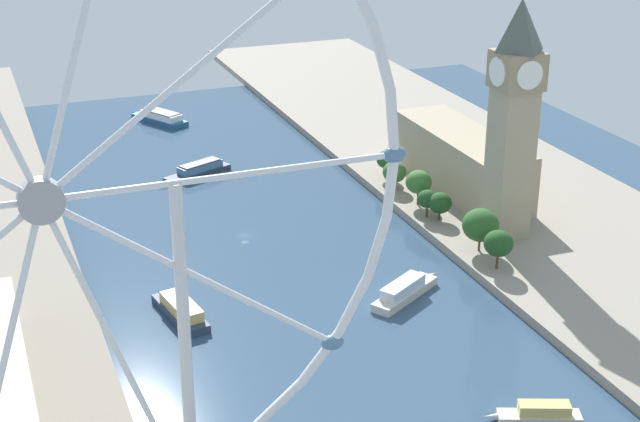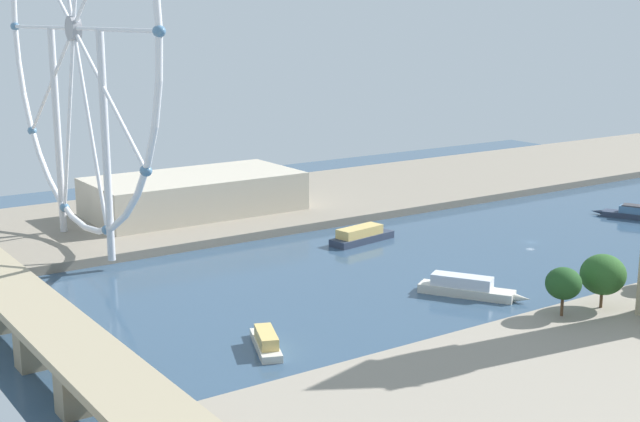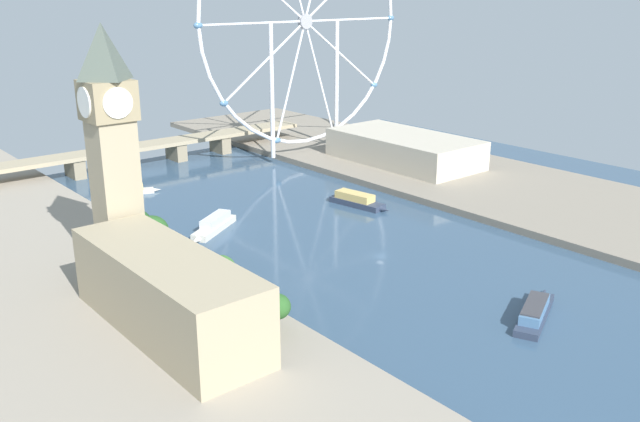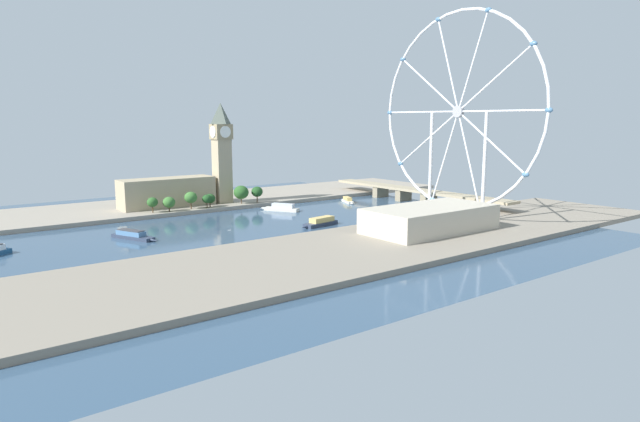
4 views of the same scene
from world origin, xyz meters
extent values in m
plane|color=#334C66|center=(0.00, 0.00, 0.00)|extent=(373.05, 373.05, 0.00)
cube|color=gray|center=(-101.52, 0.00, 1.50)|extent=(90.00, 520.00, 3.00)
cube|color=gray|center=(101.52, 0.00, 1.50)|extent=(90.00, 520.00, 3.00)
cube|color=tan|center=(-79.23, 36.45, 27.99)|extent=(11.90, 11.90, 49.99)
cube|color=#928260|center=(-79.23, 36.45, 58.90)|extent=(13.81, 13.81, 11.82)
pyramid|color=#4C564C|center=(-79.23, 36.45, 72.98)|extent=(12.50, 12.50, 16.34)
cylinder|color=white|center=(-79.23, 43.59, 58.90)|extent=(9.05, 0.50, 9.05)
cylinder|color=white|center=(-79.23, 29.31, 58.90)|extent=(9.05, 0.50, 9.05)
cylinder|color=white|center=(-72.09, 36.45, 58.90)|extent=(0.50, 9.05, 9.05)
cylinder|color=white|center=(-86.37, 36.45, 58.90)|extent=(0.50, 9.05, 9.05)
cube|color=tan|center=(-86.11, -6.72, 13.85)|extent=(22.00, 70.33, 21.70)
cylinder|color=#513823|center=(-64.73, -26.24, 5.23)|extent=(0.80, 0.80, 4.47)
ellipsoid|color=#285623|center=(-64.73, -26.24, 10.53)|extent=(7.66, 7.66, 6.90)
cylinder|color=#513823|center=(-62.79, -14.83, 4.55)|extent=(0.80, 0.80, 3.11)
ellipsoid|color=#386B2D|center=(-62.79, -14.83, 9.63)|extent=(8.81, 8.81, 7.93)
cylinder|color=#513823|center=(-64.06, 2.47, 5.43)|extent=(0.80, 0.80, 4.85)
ellipsoid|color=#386B2D|center=(-64.06, 2.47, 11.59)|extent=(9.36, 9.36, 8.42)
cylinder|color=#513823|center=(-61.72, 14.13, 4.98)|extent=(0.80, 0.80, 3.97)
ellipsoid|color=#1E471E|center=(-61.72, 14.13, 9.79)|extent=(7.06, 7.06, 6.36)
cylinder|color=#513823|center=(-64.57, 17.98, 4.56)|extent=(0.80, 0.80, 3.13)
ellipsoid|color=#1E471E|center=(-64.57, 17.98, 9.36)|extent=(8.09, 8.09, 7.28)
cylinder|color=#513823|center=(-64.77, 44.97, 5.13)|extent=(0.80, 0.80, 4.26)
ellipsoid|color=#285623|center=(-64.77, 44.97, 11.96)|extent=(11.75, 11.75, 10.58)
cylinder|color=#513823|center=(-63.30, 58.46, 5.45)|extent=(0.80, 0.80, 4.90)
ellipsoid|color=#1E471E|center=(-63.30, 58.46, 11.55)|extent=(9.11, 9.11, 8.20)
torus|color=silver|center=(73.29, 133.21, 73.43)|extent=(131.06, 2.02, 131.06)
cylinder|color=#99999E|center=(73.29, 133.21, 73.43)|extent=(7.74, 3.00, 7.74)
cylinder|color=silver|center=(105.55, 133.21, 73.43)|extent=(64.52, 1.21, 1.21)
cylinder|color=silver|center=(99.39, 133.21, 92.40)|extent=(52.91, 1.21, 38.90)
cylinder|color=silver|center=(83.26, 133.21, 104.12)|extent=(21.09, 1.21, 61.74)
cylinder|color=silver|center=(63.32, 133.21, 104.12)|extent=(21.09, 1.21, 61.74)
cylinder|color=silver|center=(47.19, 133.21, 92.40)|extent=(52.91, 1.21, 38.90)
cylinder|color=silver|center=(41.03, 133.21, 73.43)|extent=(64.52, 1.21, 1.21)
cylinder|color=silver|center=(47.19, 133.21, 54.47)|extent=(52.91, 1.21, 38.90)
cylinder|color=silver|center=(63.32, 133.21, 42.75)|extent=(21.09, 1.21, 61.74)
cylinder|color=silver|center=(83.26, 133.21, 42.75)|extent=(21.09, 1.21, 61.74)
cylinder|color=silver|center=(99.39, 133.21, 54.47)|extent=(52.91, 1.21, 38.90)
ellipsoid|color=teal|center=(137.81, 133.21, 73.43)|extent=(4.80, 3.20, 3.20)
ellipsoid|color=teal|center=(125.49, 133.21, 111.36)|extent=(4.80, 3.20, 3.20)
ellipsoid|color=teal|center=(93.23, 133.21, 134.80)|extent=(4.80, 3.20, 3.20)
ellipsoid|color=teal|center=(53.35, 133.21, 134.80)|extent=(4.80, 3.20, 3.20)
ellipsoid|color=teal|center=(21.09, 133.21, 111.36)|extent=(4.80, 3.20, 3.20)
ellipsoid|color=teal|center=(8.77, 133.21, 73.43)|extent=(4.80, 3.20, 3.20)
ellipsoid|color=teal|center=(21.09, 133.21, 35.51)|extent=(4.80, 3.20, 3.20)
ellipsoid|color=teal|center=(53.35, 133.21, 12.07)|extent=(4.80, 3.20, 3.20)
ellipsoid|color=teal|center=(93.23, 133.21, 12.07)|extent=(4.80, 3.20, 3.20)
ellipsoid|color=teal|center=(125.49, 133.21, 35.51)|extent=(4.80, 3.20, 3.20)
cylinder|color=silver|center=(95.87, 133.21, 38.22)|extent=(2.40, 2.40, 70.43)
cylinder|color=silver|center=(50.71, 133.21, 38.22)|extent=(2.40, 2.40, 70.43)
cube|color=#BCB29E|center=(97.55, 81.23, 10.28)|extent=(40.10, 79.61, 14.57)
cube|color=tan|center=(0.00, 173.51, 10.41)|extent=(185.05, 15.66, 2.00)
cube|color=gray|center=(-42.39, 173.51, 4.71)|extent=(6.00, 14.10, 9.41)
cube|color=gray|center=(-14.13, 173.51, 4.71)|extent=(6.00, 14.10, 9.41)
cube|color=gray|center=(14.13, 173.51, 4.71)|extent=(6.00, 14.10, 9.41)
cube|color=gray|center=(42.39, 173.51, 4.71)|extent=(6.00, 14.10, 9.41)
cube|color=beige|center=(-31.07, 60.54, 1.26)|extent=(26.15, 19.41, 2.53)
cone|color=beige|center=(-44.37, 52.34, 1.26)|extent=(5.45, 4.69, 2.53)
cube|color=silver|center=(-29.93, 61.25, 4.14)|extent=(17.24, 13.39, 3.23)
cube|color=#2D384C|center=(0.53, -62.44, 1.03)|extent=(29.07, 17.68, 2.05)
cone|color=#2D384C|center=(15.86, -55.70, 1.03)|extent=(5.58, 3.97, 2.05)
cube|color=teal|center=(-0.79, -63.02, 3.42)|extent=(19.49, 12.69, 2.74)
cube|color=#38383D|center=(-0.79, -63.02, 5.04)|extent=(17.66, 11.69, 0.50)
cube|color=beige|center=(-33.70, 128.08, 0.91)|extent=(20.02, 11.76, 1.81)
cone|color=beige|center=(-23.11, 123.86, 0.91)|extent=(3.95, 2.99, 1.81)
cube|color=#DBB766|center=(-34.61, 128.44, 3.24)|extent=(12.76, 8.27, 2.85)
cube|color=#2D384C|center=(33.73, 48.37, 1.22)|extent=(11.58, 26.43, 2.45)
cone|color=#2D384C|center=(36.20, 33.73, 1.22)|extent=(3.18, 4.94, 2.45)
cube|color=#DBB766|center=(33.52, 49.63, 4.02)|extent=(9.10, 18.47, 3.15)
camera|label=1|loc=(82.96, 287.19, 132.67)|focal=53.87mm
camera|label=2|loc=(-202.83, 228.43, 77.33)|focal=49.26mm
camera|label=3|loc=(-160.43, -158.48, 90.61)|focal=38.30mm
camera|label=4|loc=(312.91, -163.40, 67.64)|focal=30.86mm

